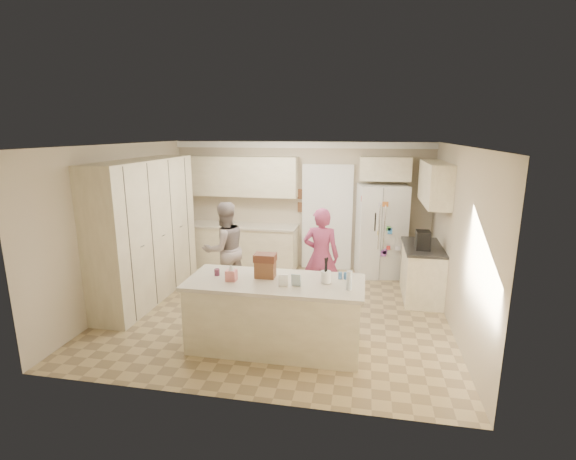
% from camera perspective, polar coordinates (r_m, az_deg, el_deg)
% --- Properties ---
extents(floor, '(5.20, 4.60, 0.02)m').
position_cam_1_polar(floor, '(6.79, -1.40, -11.05)').
color(floor, tan).
rests_on(floor, ground).
extents(ceiling, '(5.20, 4.60, 0.02)m').
position_cam_1_polar(ceiling, '(6.18, -1.54, 11.64)').
color(ceiling, white).
rests_on(ceiling, wall_back).
extents(wall_back, '(5.20, 0.02, 2.60)m').
position_cam_1_polar(wall_back, '(8.59, 1.75, 3.33)').
color(wall_back, '#C2B396').
rests_on(wall_back, ground).
extents(wall_front, '(5.20, 0.02, 2.60)m').
position_cam_1_polar(wall_front, '(4.23, -8.06, -7.51)').
color(wall_front, '#C2B396').
rests_on(wall_front, ground).
extents(wall_left, '(0.02, 4.60, 2.60)m').
position_cam_1_polar(wall_left, '(7.35, -21.78, 0.66)').
color(wall_left, '#C2B396').
rests_on(wall_left, ground).
extents(wall_right, '(0.02, 4.60, 2.60)m').
position_cam_1_polar(wall_right, '(6.36, 22.19, -1.24)').
color(wall_right, '#C2B396').
rests_on(wall_right, ground).
extents(crown_back, '(5.20, 0.08, 0.12)m').
position_cam_1_polar(crown_back, '(8.41, 1.76, 11.55)').
color(crown_back, white).
rests_on(crown_back, wall_back).
extents(pantry_bank, '(0.60, 2.60, 2.35)m').
position_cam_1_polar(pantry_bank, '(7.39, -18.85, -0.04)').
color(pantry_bank, '#F5E9C3').
rests_on(pantry_bank, floor).
extents(back_base_cab, '(2.20, 0.60, 0.88)m').
position_cam_1_polar(back_base_cab, '(8.73, -6.08, -2.36)').
color(back_base_cab, '#F5E9C3').
rests_on(back_base_cab, floor).
extents(back_countertop, '(2.24, 0.63, 0.04)m').
position_cam_1_polar(back_countertop, '(8.61, -6.18, 0.57)').
color(back_countertop, beige).
rests_on(back_countertop, back_base_cab).
extents(back_upper_cab, '(2.20, 0.35, 0.80)m').
position_cam_1_polar(back_upper_cab, '(8.58, -6.09, 7.30)').
color(back_upper_cab, '#F5E9C3').
rests_on(back_upper_cab, wall_back).
extents(doorway_opening, '(0.90, 0.06, 2.10)m').
position_cam_1_polar(doorway_opening, '(8.54, 5.36, 1.51)').
color(doorway_opening, black).
rests_on(doorway_opening, floor).
extents(doorway_casing, '(1.02, 0.03, 2.22)m').
position_cam_1_polar(doorway_casing, '(8.50, 5.34, 1.47)').
color(doorway_casing, white).
rests_on(doorway_casing, floor).
extents(wall_frame_upper, '(0.15, 0.02, 0.20)m').
position_cam_1_polar(wall_frame_upper, '(8.50, 1.86, 4.94)').
color(wall_frame_upper, brown).
rests_on(wall_frame_upper, wall_back).
extents(wall_frame_lower, '(0.15, 0.02, 0.20)m').
position_cam_1_polar(wall_frame_lower, '(8.55, 1.85, 3.15)').
color(wall_frame_lower, brown).
rests_on(wall_frame_lower, wall_back).
extents(refrigerator, '(1.01, 0.85, 1.80)m').
position_cam_1_polar(refrigerator, '(8.34, 12.56, -0.09)').
color(refrigerator, white).
rests_on(refrigerator, floor).
extents(fridge_seam, '(0.02, 0.02, 1.78)m').
position_cam_1_polar(fridge_seam, '(7.99, 12.63, -0.68)').
color(fridge_seam, gray).
rests_on(fridge_seam, refrigerator).
extents(fridge_dispenser, '(0.22, 0.03, 0.35)m').
position_cam_1_polar(fridge_dispenser, '(7.92, 11.13, 1.13)').
color(fridge_dispenser, black).
rests_on(fridge_dispenser, refrigerator).
extents(fridge_handle_l, '(0.02, 0.02, 0.85)m').
position_cam_1_polar(fridge_handle_l, '(7.94, 12.33, 0.36)').
color(fridge_handle_l, silver).
rests_on(fridge_handle_l, refrigerator).
extents(fridge_handle_r, '(0.02, 0.02, 0.85)m').
position_cam_1_polar(fridge_handle_r, '(7.95, 13.05, 0.33)').
color(fridge_handle_r, silver).
rests_on(fridge_handle_r, refrigerator).
extents(over_fridge_cab, '(0.95, 0.35, 0.45)m').
position_cam_1_polar(over_fridge_cab, '(8.21, 13.17, 8.16)').
color(over_fridge_cab, '#F5E9C3').
rests_on(over_fridge_cab, wall_back).
extents(right_base_cab, '(0.60, 1.20, 0.88)m').
position_cam_1_polar(right_base_cab, '(7.50, 17.81, -5.62)').
color(right_base_cab, '#F5E9C3').
rests_on(right_base_cab, floor).
extents(right_countertop, '(0.63, 1.24, 0.04)m').
position_cam_1_polar(right_countertop, '(7.36, 17.99, -2.23)').
color(right_countertop, '#2D2B28').
rests_on(right_countertop, right_base_cab).
extents(right_upper_cab, '(0.35, 1.50, 0.70)m').
position_cam_1_polar(right_upper_cab, '(7.38, 19.43, 6.03)').
color(right_upper_cab, '#F5E9C3').
rests_on(right_upper_cab, wall_right).
extents(coffee_maker, '(0.22, 0.28, 0.30)m').
position_cam_1_polar(coffee_maker, '(7.12, 17.96, -1.32)').
color(coffee_maker, black).
rests_on(coffee_maker, right_countertop).
extents(island_base, '(2.20, 0.90, 0.88)m').
position_cam_1_polar(island_base, '(5.59, -1.77, -11.59)').
color(island_base, '#F5E9C3').
rests_on(island_base, floor).
extents(island_top, '(2.28, 0.96, 0.05)m').
position_cam_1_polar(island_top, '(5.41, -1.80, -7.17)').
color(island_top, beige).
rests_on(island_top, island_base).
extents(utensil_crock, '(0.13, 0.13, 0.15)m').
position_cam_1_polar(utensil_crock, '(5.33, 5.20, -6.40)').
color(utensil_crock, white).
rests_on(utensil_crock, island_top).
extents(tissue_box, '(0.13, 0.13, 0.14)m').
position_cam_1_polar(tissue_box, '(5.43, -7.75, -6.16)').
color(tissue_box, '#D37271').
rests_on(tissue_box, island_top).
extents(tissue_plume, '(0.08, 0.08, 0.08)m').
position_cam_1_polar(tissue_plume, '(5.39, -7.79, -5.05)').
color(tissue_plume, white).
rests_on(tissue_plume, tissue_box).
extents(dollhouse_body, '(0.26, 0.18, 0.22)m').
position_cam_1_polar(dollhouse_body, '(5.49, -3.12, -5.38)').
color(dollhouse_body, brown).
rests_on(dollhouse_body, island_top).
extents(dollhouse_roof, '(0.28, 0.20, 0.10)m').
position_cam_1_polar(dollhouse_roof, '(5.44, -3.14, -3.78)').
color(dollhouse_roof, '#592D1E').
rests_on(dollhouse_roof, dollhouse_body).
extents(jam_jar, '(0.07, 0.07, 0.09)m').
position_cam_1_polar(jam_jar, '(5.65, -9.69, -5.70)').
color(jam_jar, '#59263F').
rests_on(jam_jar, island_top).
extents(greeting_card_a, '(0.12, 0.06, 0.16)m').
position_cam_1_polar(greeting_card_a, '(5.16, -0.65, -6.95)').
color(greeting_card_a, white).
rests_on(greeting_card_a, island_top).
extents(greeting_card_b, '(0.12, 0.05, 0.16)m').
position_cam_1_polar(greeting_card_b, '(5.18, 1.10, -6.87)').
color(greeting_card_b, silver).
rests_on(greeting_card_b, island_top).
extents(water_bottle, '(0.07, 0.07, 0.24)m').
position_cam_1_polar(water_bottle, '(5.11, 8.36, -6.84)').
color(water_bottle, silver).
rests_on(water_bottle, island_top).
extents(shaker_salt, '(0.05, 0.05, 0.09)m').
position_cam_1_polar(shaker_salt, '(5.49, 7.14, -6.19)').
color(shaker_salt, '#396AA4').
rests_on(shaker_salt, island_top).
extents(shaker_pepper, '(0.05, 0.05, 0.09)m').
position_cam_1_polar(shaker_pepper, '(5.48, 7.87, -6.23)').
color(shaker_pepper, '#396AA4').
rests_on(shaker_pepper, island_top).
extents(teen_boy, '(1.00, 1.00, 1.63)m').
position_cam_1_polar(teen_boy, '(7.26, -8.64, -2.60)').
color(teen_boy, '#999391').
rests_on(teen_boy, floor).
extents(teen_girl, '(0.60, 0.40, 1.61)m').
position_cam_1_polar(teen_girl, '(6.83, 4.53, -3.60)').
color(teen_girl, '#B14276').
rests_on(teen_girl, floor).
extents(fridge_magnets, '(0.76, 0.02, 1.44)m').
position_cam_1_polar(fridge_magnets, '(7.99, 12.63, -0.69)').
color(fridge_magnets, tan).
rests_on(fridge_magnets, refrigerator).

